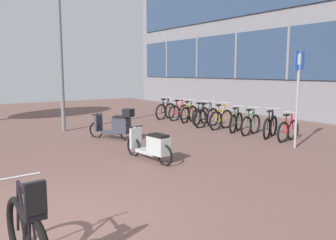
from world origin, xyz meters
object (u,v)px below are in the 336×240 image
at_px(bicycle_foreground, 25,239).
at_px(bicycle_rack_04, 221,120).
at_px(lamp_post, 60,32).
at_px(scooter_mid, 152,146).
at_px(parking_sign, 298,89).
at_px(bicycle_rack_03, 236,122).
at_px(bicycle_rack_06, 201,116).
at_px(bicycle_rack_08, 179,112).
at_px(bicycle_rack_07, 189,114).
at_px(bicycle_rack_05, 207,118).
at_px(bicycle_rack_01, 270,127).
at_px(bicycle_rack_00, 288,131).
at_px(bicycle_rack_02, 251,125).
at_px(bicycle_rack_09, 166,111).
at_px(scooter_near, 117,125).

xyz_separation_m(bicycle_foreground, bicycle_rack_04, (8.09, 5.56, -0.05)).
distance_m(bicycle_foreground, lamp_post, 9.57).
bearing_deg(scooter_mid, lamp_post, 93.82).
bearing_deg(parking_sign, bicycle_rack_03, 78.43).
height_order(bicycle_foreground, bicycle_rack_06, bicycle_foreground).
xyz_separation_m(bicycle_rack_03, parking_sign, (-0.57, -2.80, 1.30)).
height_order(bicycle_rack_08, lamp_post, lamp_post).
relative_size(bicycle_rack_06, bicycle_rack_07, 0.99).
bearing_deg(bicycle_rack_05, bicycle_rack_01, -84.22).
bearing_deg(bicycle_rack_06, bicycle_rack_00, -90.47).
bearing_deg(bicycle_rack_00, scooter_mid, 175.79).
distance_m(bicycle_rack_02, parking_sign, 2.54).
height_order(bicycle_rack_04, bicycle_rack_06, bicycle_rack_04).
height_order(bicycle_rack_08, parking_sign, parking_sign).
relative_size(bicycle_rack_00, bicycle_rack_09, 0.93).
distance_m(bicycle_foreground, bicycle_rack_06, 10.81).
relative_size(bicycle_rack_04, bicycle_rack_07, 1.06).
distance_m(bicycle_rack_06, scooter_mid, 6.10).
bearing_deg(bicycle_rack_06, bicycle_foreground, -140.00).
height_order(bicycle_foreground, bicycle_rack_09, bicycle_foreground).
xyz_separation_m(bicycle_rack_03, bicycle_rack_07, (0.08, 2.79, 0.01)).
distance_m(bicycle_rack_03, bicycle_rack_08, 3.49).
bearing_deg(bicycle_rack_09, bicycle_rack_05, -89.93).
distance_m(bicycle_rack_06, parking_sign, 5.11).
bearing_deg(bicycle_rack_02, bicycle_foreground, -152.88).
bearing_deg(bicycle_rack_09, bicycle_rack_04, -88.40).
bearing_deg(scooter_mid, bicycle_rack_02, 12.82).
distance_m(bicycle_rack_08, scooter_mid, 7.04).
distance_m(bicycle_foreground, bicycle_rack_07, 11.24).
distance_m(bicycle_rack_00, bicycle_rack_08, 5.57).
xyz_separation_m(bicycle_rack_09, scooter_mid, (-4.46, -5.92, 0.03)).
height_order(bicycle_foreground, bicycle_rack_02, bicycle_foreground).
bearing_deg(lamp_post, bicycle_foreground, -110.50).
height_order(bicycle_foreground, bicycle_rack_05, bicycle_foreground).
distance_m(bicycle_rack_08, scooter_near, 4.84).
bearing_deg(bicycle_rack_08, parking_sign, -96.03).
distance_m(bicycle_rack_09, scooter_mid, 7.42).
bearing_deg(parking_sign, scooter_near, 132.27).
bearing_deg(scooter_mid, bicycle_rack_00, -4.21).
height_order(bicycle_foreground, bicycle_rack_00, bicycle_foreground).
distance_m(bicycle_rack_01, bicycle_rack_07, 4.18).
bearing_deg(parking_sign, bicycle_rack_05, 84.36).
bearing_deg(bicycle_rack_08, bicycle_rack_01, -89.61).
xyz_separation_m(bicycle_rack_04, parking_sign, (-0.51, -3.50, 1.28)).
xyz_separation_m(bicycle_rack_06, scooter_mid, (-4.75, -3.83, 0.04)).
relative_size(bicycle_rack_08, parking_sign, 0.50).
distance_m(bicycle_foreground, scooter_near, 7.20).
distance_m(bicycle_rack_04, scooter_near, 4.08).
xyz_separation_m(bicycle_rack_03, bicycle_rack_08, (0.09, 3.48, 0.01)).
xyz_separation_m(bicycle_rack_02, bicycle_rack_03, (0.03, 0.70, -0.00)).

